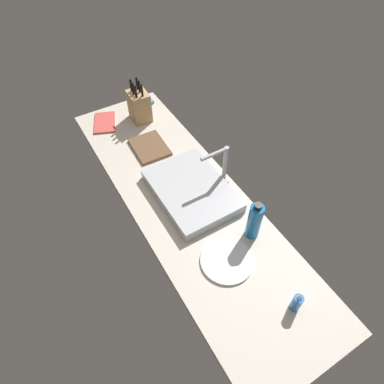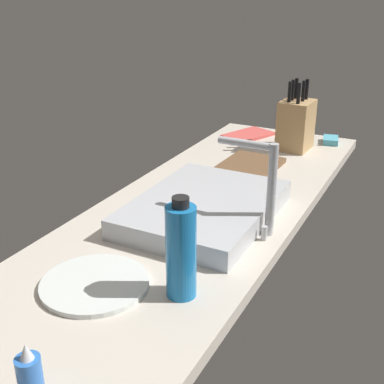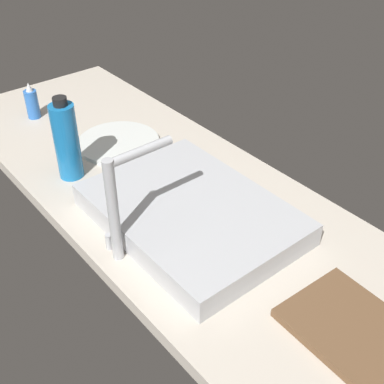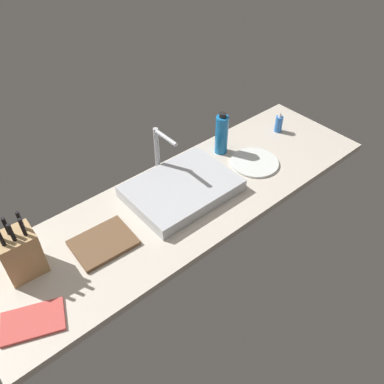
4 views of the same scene
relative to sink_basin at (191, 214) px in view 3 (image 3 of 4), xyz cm
name	(u,v)px [view 3 (image 3 of 4)]	position (x,y,z in cm)	size (l,w,h in cm)	color
countertop_slab	(201,219)	(1.19, -4.22, -4.70)	(196.70, 58.21, 3.50)	beige
sink_basin	(191,214)	(0.00, 0.00, 0.00)	(49.36, 35.91, 5.89)	#B7BABF
faucet	(120,197)	(1.55, 17.77, 12.58)	(5.50, 16.38, 25.51)	#B7BABF
cutting_board	(353,329)	(-44.42, -3.27, -2.05)	(24.47, 19.16, 1.80)	brown
soap_bottle	(32,103)	(75.07, 5.33, 2.21)	(4.16, 4.16, 12.10)	blue
water_bottle	(66,141)	(36.80, 12.19, 7.95)	(6.63, 6.63, 23.27)	#1970B7
dinner_plate	(118,142)	(42.84, -6.68, -2.35)	(24.62, 24.62, 1.20)	silver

